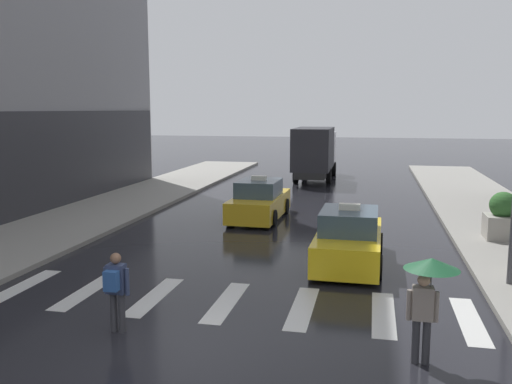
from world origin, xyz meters
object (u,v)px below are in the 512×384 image
pedestrian_with_umbrella (428,282)px  planter_mid_block (502,218)px  taxi_second (259,202)px  taxi_lead (349,240)px  box_truck (315,151)px  pedestrian_with_backpack (116,286)px

pedestrian_with_umbrella → planter_mid_block: 10.37m
pedestrian_with_umbrella → planter_mid_block: bearing=71.3°
taxi_second → pedestrian_with_umbrella: (5.53, -12.06, 0.79)m
taxi_lead → planter_mid_block: size_ratio=2.85×
box_truck → planter_mid_block: box_truck is taller
taxi_second → pedestrian_with_umbrella: size_ratio=2.36×
taxi_second → box_truck: size_ratio=0.61×
pedestrian_with_backpack → taxi_lead: bearing=54.2°
taxi_lead → box_truck: 18.96m
pedestrian_with_umbrella → planter_mid_block: size_ratio=1.21×
taxi_lead → planter_mid_block: bearing=36.5°
box_truck → pedestrian_with_umbrella: box_truck is taller
box_truck → taxi_lead: bearing=-80.9°
pedestrian_with_backpack → planter_mid_block: planter_mid_block is taller
planter_mid_block → pedestrian_with_umbrella: bearing=-108.7°
pedestrian_with_umbrella → pedestrian_with_backpack: (-5.97, 0.13, -0.54)m
taxi_second → pedestrian_with_backpack: size_ratio=2.77×
planter_mid_block → taxi_second: bearing=165.6°
taxi_second → planter_mid_block: taxi_second is taller
box_truck → planter_mid_block: 17.02m
box_truck → pedestrian_with_backpack: (-1.36, -24.71, -0.88)m
pedestrian_with_umbrella → taxi_lead: bearing=104.8°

